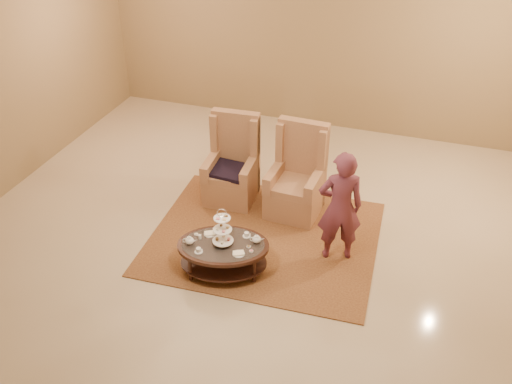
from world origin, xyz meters
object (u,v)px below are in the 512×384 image
(tea_table, at_px, (223,249))
(armchair_right, at_px, (297,183))
(armchair_left, at_px, (233,171))
(person, at_px, (340,207))

(tea_table, distance_m, armchair_right, 1.68)
(armchair_left, distance_m, armchair_right, 0.99)
(tea_table, relative_size, armchair_left, 1.00)
(armchair_left, height_order, armchair_right, armchair_right)
(armchair_left, height_order, person, person)
(armchair_right, height_order, person, person)
(armchair_left, bearing_deg, tea_table, -76.99)
(tea_table, xyz_separation_m, armchair_left, (-0.48, 1.63, 0.10))
(person, bearing_deg, tea_table, 10.25)
(armchair_left, xyz_separation_m, person, (1.76, -0.90, 0.33))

